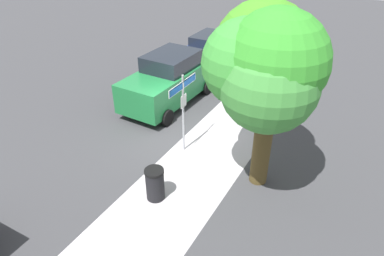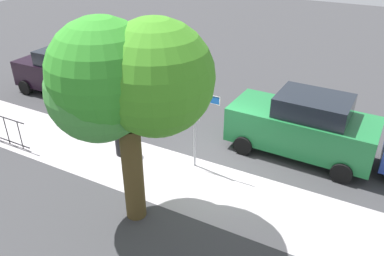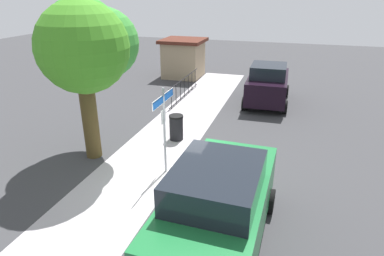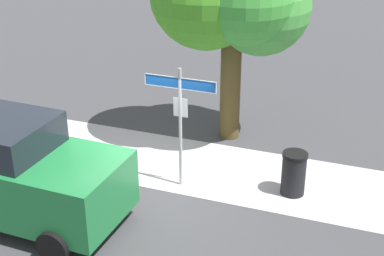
% 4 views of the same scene
% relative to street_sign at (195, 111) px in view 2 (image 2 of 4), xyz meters
% --- Properties ---
extents(ground_plane, '(60.00, 60.00, 0.00)m').
position_rel_street_sign_xyz_m(ground_plane, '(-0.54, -0.40, -1.94)').
color(ground_plane, '#38383A').
extents(sidewalk_strip, '(24.00, 2.60, 0.00)m').
position_rel_street_sign_xyz_m(sidewalk_strip, '(1.46, 0.90, -1.94)').
color(sidewalk_strip, '#A7A1A5').
rests_on(sidewalk_strip, ground_plane).
extents(street_sign, '(1.59, 0.07, 2.75)m').
position_rel_street_sign_xyz_m(street_sign, '(0.00, 0.00, 0.00)').
color(street_sign, '#9EA0A5').
rests_on(street_sign, ground_plane).
extents(shade_tree, '(3.73, 3.20, 5.20)m').
position_rel_street_sign_xyz_m(shade_tree, '(0.46, 2.61, 1.81)').
color(shade_tree, '#4A3B1E').
rests_on(shade_tree, ground_plane).
extents(car_green, '(4.68, 2.26, 2.12)m').
position_rel_street_sign_xyz_m(car_green, '(-2.74, -2.31, -0.89)').
color(car_green, '#1C6D35').
rests_on(car_green, ground_plane).
extents(car_black, '(4.07, 2.15, 2.01)m').
position_rel_street_sign_xyz_m(car_black, '(7.91, -2.38, -0.94)').
color(car_black, black).
rests_on(car_black, ground_plane).
extents(trash_bin, '(0.55, 0.55, 0.98)m').
position_rel_street_sign_xyz_m(trash_bin, '(2.42, 0.50, -1.45)').
color(trash_bin, black).
rests_on(trash_bin, ground_plane).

